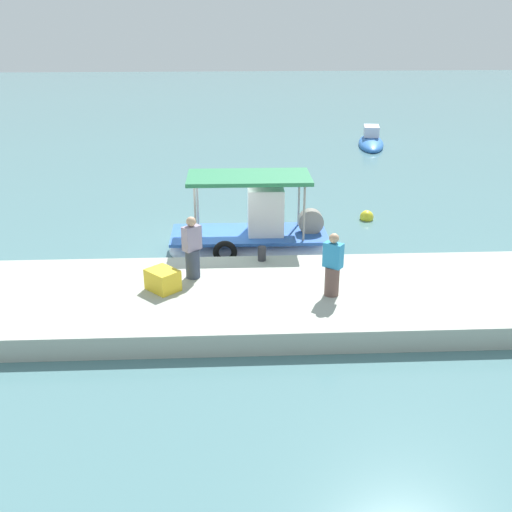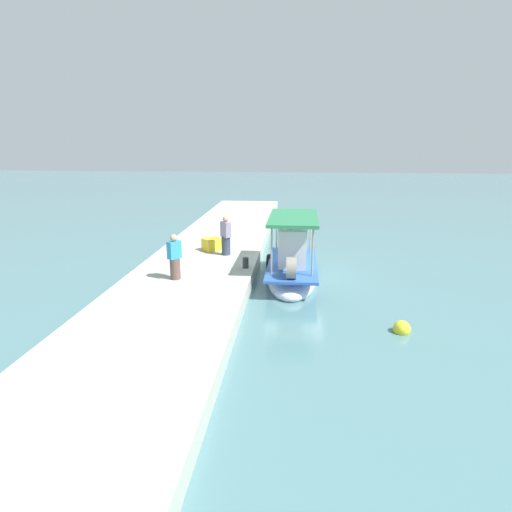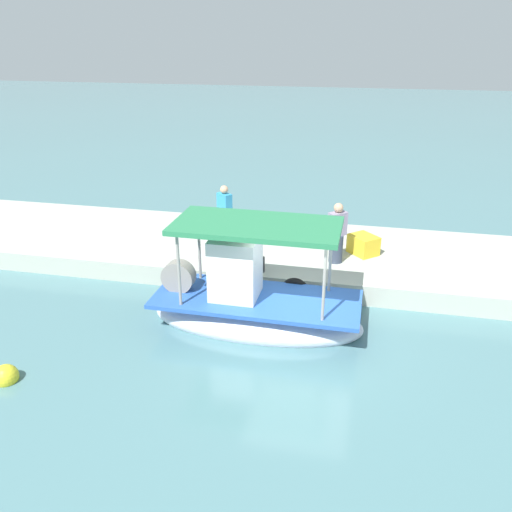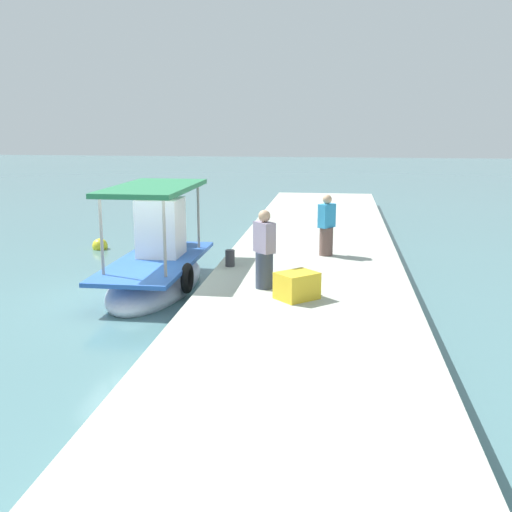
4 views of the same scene
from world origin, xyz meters
The scene contains 8 objects.
ground_plane centered at (0.00, 0.00, 0.00)m, with size 120.00×120.00×0.00m, color slate.
dock_quay centered at (0.00, -4.00, 0.28)m, with size 36.00×4.69×0.57m, color #ADB2A5.
main_fishing_boat centered at (1.24, -0.15, 0.53)m, with size 5.14×2.07×2.97m.
fisherman_near_bollard centered at (3.09, -4.38, 1.32)m, with size 0.53×0.52×1.67m.
fisherman_by_crate centered at (-0.49, -3.10, 1.35)m, with size 0.55×0.54×1.73m.
mooring_bollard centered at (1.44, -2.00, 0.78)m, with size 0.24×0.24×0.42m, color #2D2D33.
cargo_crate centered at (-1.24, -3.87, 0.85)m, with size 0.79×0.63×0.56m, color gold.
marker_buoy centered at (5.68, 3.15, 0.10)m, with size 0.51×0.51×0.51m.
Camera 4 is at (-13.50, -4.65, 4.17)m, focal length 43.13 mm.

